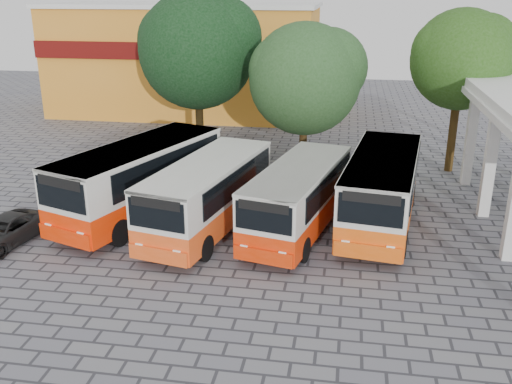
% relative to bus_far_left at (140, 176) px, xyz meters
% --- Properties ---
extents(ground, '(90.00, 90.00, 0.00)m').
position_rel_bus_far_left_xyz_m(ground, '(6.89, -3.68, -1.84)').
color(ground, slate).
rests_on(ground, ground).
extents(shophouse_block, '(20.40, 10.40, 8.30)m').
position_rel_bus_far_left_xyz_m(shophouse_block, '(-4.11, 22.31, 2.32)').
color(shophouse_block, orange).
rests_on(shophouse_block, ground).
extents(bus_far_left, '(5.43, 9.40, 3.18)m').
position_rel_bus_far_left_xyz_m(bus_far_left, '(0.00, 0.00, 0.00)').
color(bus_far_left, '#F22900').
rests_on(bus_far_left, ground).
extents(bus_centre_left, '(4.06, 8.43, 2.90)m').
position_rel_bus_far_left_xyz_m(bus_centre_left, '(3.25, -1.04, -0.16)').
color(bus_centre_left, '#EF4E15').
rests_on(bus_centre_left, ground).
extents(bus_centre_right, '(4.00, 8.10, 2.78)m').
position_rel_bus_far_left_xyz_m(bus_centre_right, '(6.88, -0.65, -0.23)').
color(bus_centre_right, red).
rests_on(bus_centre_right, ground).
extents(bus_far_right, '(3.72, 8.69, 3.02)m').
position_rel_bus_far_left_xyz_m(bus_far_right, '(10.20, 0.57, -0.09)').
color(bus_far_right, '#ED550B').
rests_on(bus_far_right, ground).
extents(tree_left, '(7.31, 6.96, 9.40)m').
position_rel_bus_far_left_xyz_m(tree_left, '(-0.30, 11.52, 4.31)').
color(tree_left, black).
rests_on(tree_left, ground).
extents(tree_middle, '(6.37, 6.07, 7.81)m').
position_rel_bus_far_left_xyz_m(tree_middle, '(6.31, 9.00, 3.14)').
color(tree_middle, '#412C13').
rests_on(tree_middle, ground).
extents(tree_right, '(5.42, 5.17, 8.55)m').
position_rel_bus_far_left_xyz_m(tree_right, '(14.29, 9.00, 4.29)').
color(tree_right, '#493314').
rests_on(tree_right, ground).
extents(parked_car, '(2.46, 4.16, 1.08)m').
position_rel_bus_far_left_xyz_m(parked_car, '(-4.29, -3.67, -1.30)').
color(parked_car, black).
rests_on(parked_car, ground).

